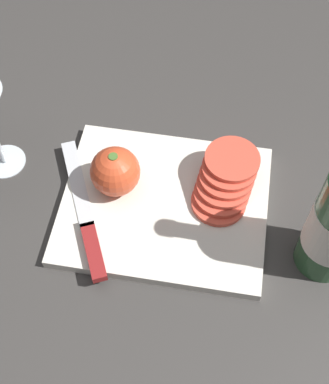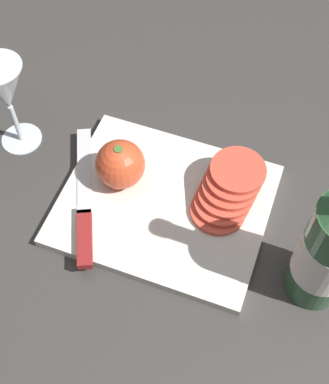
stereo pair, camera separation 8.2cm
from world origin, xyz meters
name	(u,v)px [view 1 (the left image)]	position (x,y,z in m)	size (l,w,h in m)	color
ground_plane	(139,218)	(0.00, 0.00, 0.00)	(3.00, 3.00, 0.00)	#383533
cutting_board	(164,205)	(0.04, 0.03, 0.01)	(0.32, 0.27, 0.02)	silver
whole_tomato	(115,171)	(-0.04, 0.04, 0.06)	(0.08, 0.08, 0.08)	#DB4C28
knife	(90,235)	(-0.06, -0.05, 0.02)	(0.13, 0.25, 0.01)	silver
tomato_slice_stack_near	(225,181)	(0.13, 0.06, 0.04)	(0.10, 0.14, 0.05)	#DB4C38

